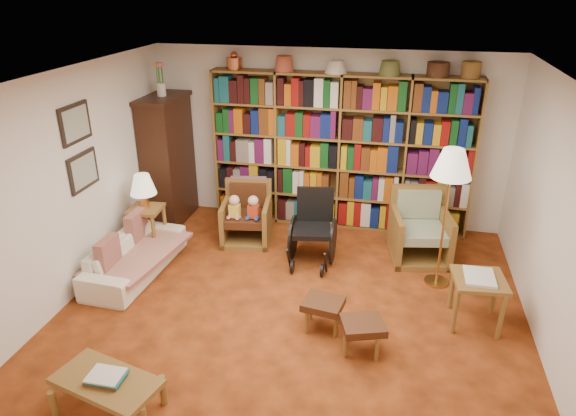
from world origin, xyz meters
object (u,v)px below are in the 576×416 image
(armchair_sage, at_px, (420,231))
(wheelchair, at_px, (313,229))
(armchair_leather, at_px, (248,216))
(floor_lamp, at_px, (452,169))
(footstool_b, at_px, (363,327))
(side_table_papers, at_px, (478,285))
(side_table_lamp, at_px, (147,219))
(sofa, at_px, (135,256))
(footstool_a, at_px, (323,306))
(coffee_table, at_px, (107,384))

(armchair_sage, bearing_deg, wheelchair, -162.18)
(armchair_leather, relative_size, floor_lamp, 0.49)
(armchair_sage, xyz_separation_m, footstool_b, (-0.56, -2.10, -0.06))
(side_table_papers, bearing_deg, armchair_sage, 111.64)
(armchair_leather, bearing_deg, wheelchair, -22.97)
(side_table_lamp, relative_size, side_table_papers, 1.07)
(sofa, distance_m, side_table_papers, 3.98)
(side_table_lamp, xyz_separation_m, armchair_sage, (3.51, 0.64, -0.11))
(floor_lamp, bearing_deg, sofa, -171.43)
(armchair_sage, height_order, footstool_a, armchair_sage)
(armchair_leather, xyz_separation_m, wheelchair, (0.98, -0.42, 0.10))
(coffee_table, bearing_deg, armchair_leather, 85.93)
(footstool_a, relative_size, coffee_table, 0.46)
(footstool_b, distance_m, coffee_table, 2.34)
(armchair_sage, bearing_deg, side_table_papers, -68.36)
(side_table_lamp, distance_m, footstool_a, 2.79)
(sofa, xyz_separation_m, floor_lamp, (3.63, 0.55, 1.22))
(sofa, height_order, armchair_leather, armchair_leather)
(sofa, xyz_separation_m, side_table_lamp, (-0.10, 0.57, 0.23))
(coffee_table, bearing_deg, sofa, 112.11)
(sofa, height_order, side_table_papers, side_table_papers)
(armchair_sage, distance_m, side_table_papers, 1.50)
(floor_lamp, relative_size, side_table_papers, 2.90)
(footstool_b, bearing_deg, side_table_lamp, 153.71)
(armchair_leather, relative_size, armchair_sage, 0.92)
(floor_lamp, height_order, footstool_a, floor_lamp)
(armchair_leather, bearing_deg, side_table_papers, -25.59)
(floor_lamp, bearing_deg, footstool_b, -118.38)
(sofa, relative_size, side_table_papers, 2.73)
(footstool_a, bearing_deg, coffee_table, -136.17)
(armchair_sage, height_order, footstool_b, armchair_sage)
(side_table_papers, xyz_separation_m, coffee_table, (-3.11, -1.93, -0.16))
(armchair_leather, distance_m, footstool_a, 2.24)
(floor_lamp, bearing_deg, footstool_a, -136.18)
(side_table_papers, distance_m, footstool_a, 1.61)
(armchair_leather, relative_size, wheelchair, 0.86)
(armchair_sage, distance_m, footstool_a, 2.07)
(wheelchair, relative_size, footstool_b, 1.96)
(side_table_lamp, xyz_separation_m, wheelchair, (2.18, 0.21, -0.02))
(wheelchair, bearing_deg, armchair_leather, 157.03)
(wheelchair, xyz_separation_m, coffee_table, (-1.22, -2.89, -0.14))
(side_table_lamp, relative_size, armchair_leather, 0.75)
(wheelchair, xyz_separation_m, footstool_b, (0.78, -1.67, -0.16))
(sofa, bearing_deg, armchair_sage, -67.62)
(sofa, bearing_deg, footstool_b, -104.40)
(side_table_lamp, relative_size, coffee_table, 0.64)
(wheelchair, bearing_deg, coffee_table, -112.84)
(side_table_papers, relative_size, footstool_a, 1.30)
(side_table_lamp, relative_size, floor_lamp, 0.37)
(wheelchair, height_order, footstool_b, wheelchair)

